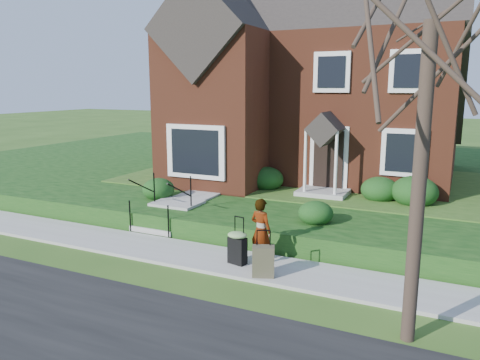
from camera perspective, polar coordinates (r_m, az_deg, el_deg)
The scene contains 10 objects.
ground at distance 11.50m, azimuth -3.28°, elevation -9.78°, with size 120.00×120.00×0.00m, color #2D5119.
sidewalk at distance 11.48m, azimuth -3.28°, elevation -9.60°, with size 60.00×1.60×0.08m, color #9E9B93.
terrace at distance 20.69m, azimuth 21.66°, elevation -0.18°, with size 44.00×20.00×0.60m, color #10380F.
walkway at distance 16.69m, azimuth -2.63°, elevation -0.83°, with size 1.20×6.00×0.06m, color #9E9B93.
main_house at distance 19.79m, azimuth 9.85°, elevation 14.41°, with size 10.40×10.20×9.40m.
front_steps at distance 14.09m, azimuth -8.66°, elevation -3.87°, with size 1.40×2.02×1.50m.
foundation_shrubs at distance 15.45m, azimuth 5.68°, elevation -0.31°, with size 9.48×4.43×0.97m.
woman at distance 10.94m, azimuth 2.57°, elevation -6.17°, with size 0.56×0.37×1.54m, color #999999.
suitcase_black at distance 10.93m, azimuth -0.32°, elevation -8.01°, with size 0.54×0.47×1.12m.
suitcase_olive at distance 10.27m, azimuth 2.86°, elevation -9.86°, with size 0.54×0.42×1.03m.
Camera 1 is at (5.17, -9.40, 4.13)m, focal length 35.00 mm.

